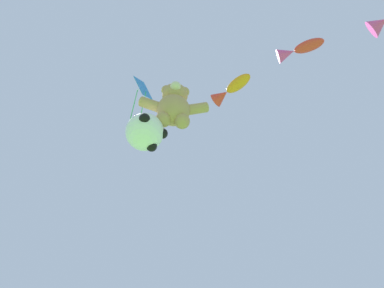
{
  "coord_description": "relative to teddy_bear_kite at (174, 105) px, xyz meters",
  "views": [
    {
      "loc": [
        -1.27,
        0.73,
        1.43
      ],
      "look_at": [
        -0.8,
        5.35,
        7.5
      ],
      "focal_mm": 28.0,
      "sensor_mm": 36.0,
      "label": 1
    }
  ],
  "objects": [
    {
      "name": "fish_kite_crimson",
      "position": [
        4.35,
        -1.19,
        2.76
      ],
      "size": [
        1.72,
        1.2,
        0.55
      ],
      "color": "red"
    },
    {
      "name": "fish_kite_tangerine",
      "position": [
        2.11,
        0.56,
        2.52
      ],
      "size": [
        1.54,
        1.6,
        0.6
      ],
      "color": "orange"
    },
    {
      "name": "soccer_ball_kite",
      "position": [
        -0.73,
        0.21,
        -1.27
      ],
      "size": [
        1.18,
        1.18,
        1.09
      ],
      "color": "white"
    },
    {
      "name": "diamond_kite",
      "position": [
        -1.42,
        1.36,
        3.36
      ],
      "size": [
        0.84,
        1.06,
        3.11
      ],
      "color": "blue"
    },
    {
      "name": "teddy_bear_kite",
      "position": [
        0.0,
        0.0,
        0.0
      ],
      "size": [
        2.18,
        0.96,
        2.22
      ],
      "color": "tan"
    }
  ]
}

